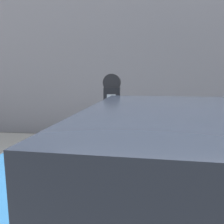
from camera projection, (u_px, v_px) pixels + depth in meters
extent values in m
cube|color=#9E9B96|center=(145.00, 161.00, 4.07)|extent=(24.00, 2.80, 0.13)
cube|color=gray|center=(145.00, 19.00, 5.65)|extent=(24.00, 0.30, 6.21)
cylinder|color=gray|center=(112.00, 151.00, 2.88)|extent=(0.07, 0.07, 1.02)
cube|color=black|center=(112.00, 100.00, 2.77)|extent=(0.20, 0.15, 0.33)
cube|color=gray|center=(111.00, 99.00, 2.69)|extent=(0.11, 0.01, 0.11)
cylinder|color=black|center=(112.00, 83.00, 2.74)|extent=(0.22, 0.12, 0.22)
cylinder|color=black|center=(101.00, 209.00, 2.18)|extent=(0.61, 0.25, 0.60)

